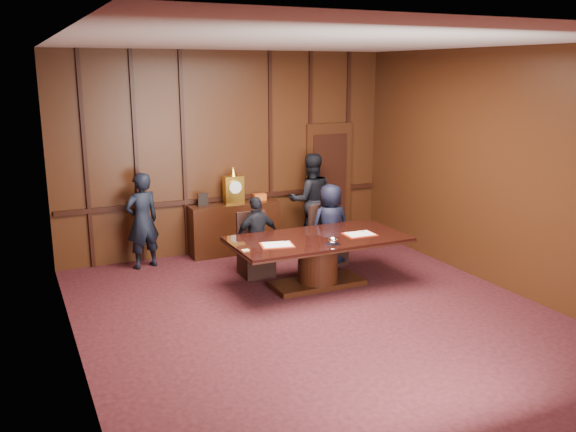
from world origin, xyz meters
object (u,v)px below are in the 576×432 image
at_px(sideboard, 234,226).
at_px(signatory_left, 257,237).
at_px(conference_table, 318,253).
at_px(signatory_right, 330,225).
at_px(witness_right, 311,200).
at_px(witness_left, 142,221).

bearing_deg(sideboard, signatory_left, -94.94).
relative_size(conference_table, signatory_left, 2.05).
relative_size(signatory_left, signatory_right, 0.93).
bearing_deg(witness_right, conference_table, 76.16).
distance_m(signatory_left, witness_left, 1.94).
xyz_separation_m(signatory_left, witness_right, (1.55, 1.20, 0.22)).
xyz_separation_m(signatory_right, witness_left, (-2.82, 1.20, 0.10)).
bearing_deg(witness_left, signatory_left, 125.81).
height_order(conference_table, signatory_left, signatory_left).
bearing_deg(conference_table, signatory_left, 129.09).
height_order(conference_table, witness_right, witness_right).
distance_m(sideboard, witness_left, 1.67).
bearing_deg(witness_left, witness_right, 164.10).
relative_size(signatory_right, witness_right, 0.80).
height_order(signatory_left, signatory_right, signatory_right).
distance_m(sideboard, witness_right, 1.49).
bearing_deg(witness_right, signatory_left, 48.11).
distance_m(signatory_left, witness_right, 1.97).
bearing_deg(sideboard, witness_left, -174.42).
relative_size(sideboard, signatory_left, 1.25).
distance_m(conference_table, witness_right, 2.22).
xyz_separation_m(signatory_right, witness_right, (0.25, 1.20, 0.17)).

